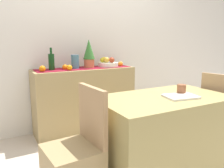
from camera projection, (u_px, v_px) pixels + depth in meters
The scene contains 21 objects.
ground_plane at pixel (134, 157), 2.55m from camera, with size 6.40×6.40×0.02m, color beige.
room_wall_rear at pixel (90, 32), 3.30m from camera, with size 6.40×0.06×2.70m, color silver.
sideboard_console at pixel (85, 100), 3.16m from camera, with size 1.33×0.42×0.87m, color tan.
table_runner at pixel (84, 68), 3.08m from camera, with size 1.25×0.32×0.01m, color maroon.
fruit_bowl at pixel (108, 64), 3.24m from camera, with size 0.28×0.28×0.06m, color white.
apple_upper at pixel (111, 60), 3.24m from camera, with size 0.07×0.07×0.07m, color red.
apple_center at pixel (107, 60), 3.17m from camera, with size 0.07×0.07×0.07m, color gold.
apple_right at pixel (104, 59), 3.29m from camera, with size 0.07×0.07×0.07m, color gold.
apple_left at pixel (102, 60), 3.21m from camera, with size 0.07×0.07×0.07m, color gold.
apple_front at pixel (112, 60), 3.16m from camera, with size 0.07×0.07×0.07m, color #A73A1E.
wine_bottle at pixel (51, 62), 2.86m from camera, with size 0.07×0.07×0.28m.
ceramic_vase at pixel (75, 62), 3.01m from camera, with size 0.10×0.10×0.18m, color teal.
potted_plant at pixel (89, 53), 3.08m from camera, with size 0.15×0.15×0.38m.
orange_loose_far at pixel (69, 68), 2.86m from camera, with size 0.07×0.07×0.07m, color orange.
orange_loose_near_bowl at pixel (65, 67), 2.93m from camera, with size 0.07×0.07×0.07m, color orange.
orange_loose_mid at pixel (120, 64), 3.29m from camera, with size 0.07×0.07×0.07m, color orange.
orange_loose_end at pixel (42, 69), 2.74m from camera, with size 0.08×0.08×0.08m, color orange.
dining_table at pixel (162, 135), 2.19m from camera, with size 1.21×0.71×0.74m, color #A19155.
open_book at pixel (181, 96), 2.09m from camera, with size 0.28×0.21×0.02m, color white.
coffee_cup at pixel (181, 89), 2.20m from camera, with size 0.08×0.08×0.10m, color brown.
chair_by_corner at pixel (223, 129), 2.61m from camera, with size 0.49×0.49×0.90m.
Camera 1 is at (-1.33, -1.95, 1.26)m, focal length 37.47 mm.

